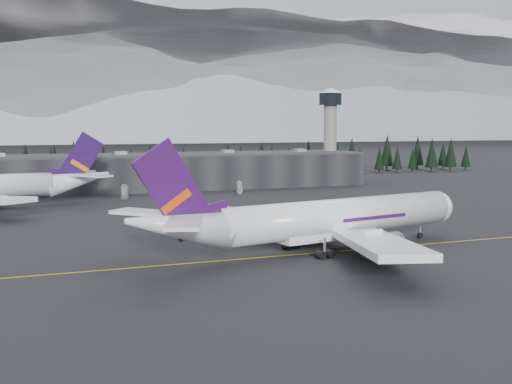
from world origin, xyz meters
name	(u,v)px	position (x,y,z in m)	size (l,w,h in m)	color
ground	(297,252)	(0.00, 0.00, 0.00)	(1400.00, 1400.00, 0.00)	black
taxiline	(301,254)	(0.00, -2.00, 0.01)	(400.00, 0.40, 0.02)	gold
terminal	(149,172)	(0.00, 125.00, 6.30)	(160.00, 30.00, 12.60)	black
control_tower	(330,124)	(75.00, 128.00, 23.41)	(10.00, 10.00, 37.70)	gray
treeline	(130,163)	(0.00, 162.00, 7.50)	(360.00, 20.00, 15.00)	black
mountain_ridge	(35,140)	(0.00, 1000.00, 0.00)	(4400.00, 900.00, 420.00)	white
jet_main	(314,220)	(2.69, -1.42, 5.89)	(70.38, 64.38, 20.89)	white
gse_vehicle_a	(124,198)	(-14.45, 93.62, 0.68)	(2.26, 4.91, 1.36)	silver
gse_vehicle_b	(240,192)	(24.08, 95.25, 0.79)	(1.86, 4.63, 1.58)	silver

